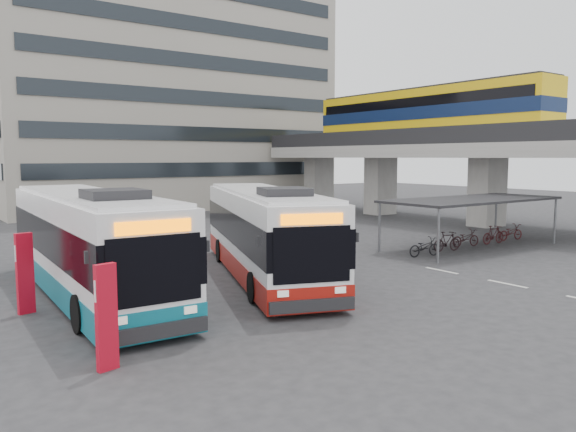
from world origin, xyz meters
TOP-DOWN VIEW (x-y plane):
  - ground at (0.00, 0.00)m, footprint 120.00×120.00m
  - viaduct at (17.00, 12.87)m, footprint 8.00×32.00m
  - bike_shelter at (8.50, 3.00)m, footprint 10.00×4.00m
  - office_block at (6.00, 36.00)m, footprint 30.00×15.00m
  - road_markings at (2.50, -3.00)m, footprint 0.15×7.60m
  - bus_main at (-3.99, 3.37)m, footprint 6.80×12.42m
  - bus_teal at (-10.44, 4.21)m, footprint 3.30×12.73m
  - pedestrian at (-6.76, -1.36)m, footprint 0.41×0.58m
  - sign_totem_south at (-12.14, -2.75)m, footprint 0.51×0.25m
  - sign_totem_mid at (-12.65, 3.13)m, footprint 0.52×0.26m

SIDE VIEW (x-z plane):
  - ground at x=0.00m, z-range 0.00..0.00m
  - road_markings at x=2.50m, z-range 0.00..0.01m
  - pedestrian at x=-6.76m, z-range 0.00..1.50m
  - sign_totem_south at x=-12.14m, z-range 0.04..2.40m
  - sign_totem_mid at x=-12.65m, z-range 0.04..2.46m
  - bike_shelter at x=8.50m, z-range 0.25..2.79m
  - bus_main at x=-3.99m, z-range -0.13..3.50m
  - bus_teal at x=-10.44m, z-range -0.13..3.60m
  - viaduct at x=17.00m, z-range 1.39..11.07m
  - office_block at x=6.00m, z-range 0.00..25.00m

